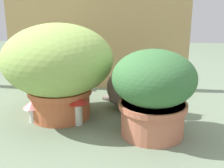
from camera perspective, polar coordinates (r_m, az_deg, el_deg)
name	(u,v)px	position (r m, az deg, el deg)	size (l,w,h in m)	color
ground_plane	(82,121)	(1.34, -6.33, -7.67)	(6.00, 6.00, 0.00)	slate
cardboard_backdrop	(96,34)	(1.81, -3.33, 10.38)	(1.20, 0.03, 0.72)	tan
grass_planter	(59,65)	(1.33, -11.20, 3.91)	(0.53, 0.53, 0.47)	#C4633C
leafy_planter	(153,90)	(1.15, 8.73, -1.24)	(0.35, 0.35, 0.37)	#C16F53
cat	(130,88)	(1.44, 3.90, -0.85)	(0.32, 0.31, 0.32)	slate
mushroom_ornament_pink	(33,107)	(1.35, -16.31, -4.63)	(0.09, 0.09, 0.11)	silver
mushroom_ornament_red	(78,104)	(1.27, -7.27, -4.16)	(0.10, 0.10, 0.15)	silver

